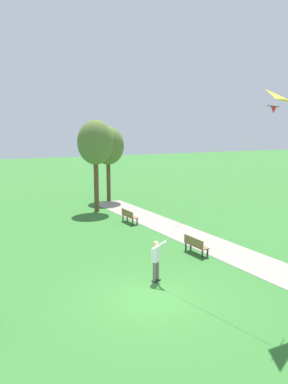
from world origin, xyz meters
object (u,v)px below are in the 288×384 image
at_px(flying_kite, 265,103).
at_px(park_bench_near_walkway, 195,244).
at_px(person_kite_flyer, 156,257).
at_px(tree_lakeside_near, 95,143).
at_px(park_bench_far_walkway, 129,215).
at_px(tree_behind_path, 108,146).

distance_m(flying_kite, park_bench_near_walkway, 8.73).
relative_size(person_kite_flyer, tree_lakeside_near, 0.27).
bearing_deg(flying_kite, tree_lakeside_near, 93.62).
bearing_deg(person_kite_flyer, park_bench_far_walkway, 76.29).
xyz_separation_m(park_bench_near_walkway, park_bench_far_walkway, (-0.94, 6.94, 0.00)).
height_order(park_bench_far_walkway, tree_behind_path, tree_behind_path).
bearing_deg(flying_kite, tree_behind_path, 87.35).
bearing_deg(person_kite_flyer, park_bench_near_walkway, 35.93).
distance_m(person_kite_flyer, tree_lakeside_near, 14.01).
xyz_separation_m(park_bench_far_walkway, tree_lakeside_near, (-0.98, 4.14, 4.47)).
xyz_separation_m(flying_kite, tree_lakeside_near, (-1.06, 16.72, -2.13)).
bearing_deg(park_bench_near_walkway, flying_kite, -98.62).
distance_m(tree_lakeside_near, tree_behind_path, 3.91).
distance_m(park_bench_far_walkway, tree_lakeside_near, 6.17).
height_order(tree_lakeside_near, tree_behind_path, tree_lakeside_near).
height_order(person_kite_flyer, flying_kite, flying_kite).
bearing_deg(tree_behind_path, park_bench_near_walkway, -90.29).
xyz_separation_m(flying_kite, tree_behind_path, (0.93, 20.06, -2.57)).
bearing_deg(tree_lakeside_near, park_bench_near_walkway, -80.19).
relative_size(park_bench_near_walkway, park_bench_far_walkway, 1.00).
xyz_separation_m(person_kite_flyer, park_bench_near_walkway, (3.19, 2.31, -0.54)).
bearing_deg(tree_behind_path, park_bench_far_walkway, -97.69).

